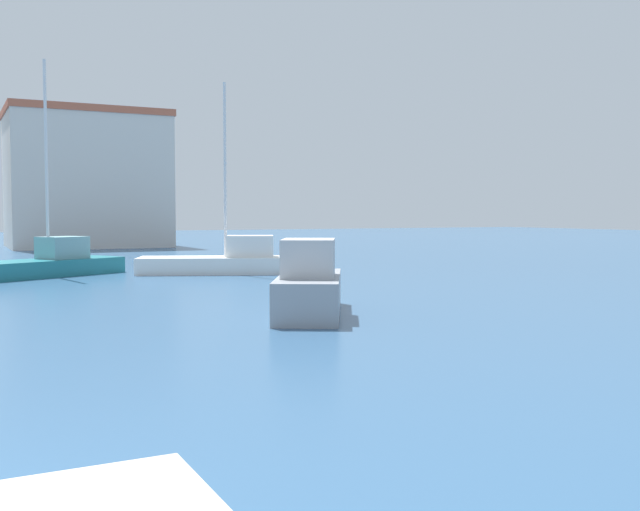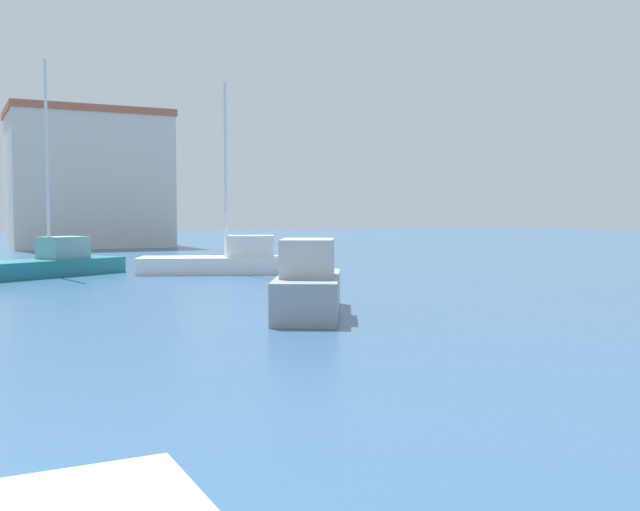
% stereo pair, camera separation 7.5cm
% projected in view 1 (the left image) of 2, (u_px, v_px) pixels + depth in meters
% --- Properties ---
extents(water, '(160.00, 160.00, 0.00)m').
position_uv_depth(water, '(324.00, 276.00, 29.18)').
color(water, '#2D5175').
rests_on(water, ground).
extents(sailboat_white_near_pier, '(7.42, 4.74, 7.88)m').
position_uv_depth(sailboat_white_near_pier, '(230.00, 261.00, 30.39)').
color(sailboat_white_near_pier, white).
rests_on(sailboat_white_near_pier, water).
extents(sailboat_teal_outer_mooring, '(6.26, 4.66, 8.56)m').
position_uv_depth(sailboat_teal_outer_mooring, '(51.00, 263.00, 29.22)').
color(sailboat_teal_outer_mooring, '#1E707A').
rests_on(sailboat_teal_outer_mooring, water).
extents(motorboat_grey_mid_harbor, '(3.50, 4.66, 1.88)m').
position_uv_depth(motorboat_grey_mid_harbor, '(309.00, 286.00, 17.88)').
color(motorboat_grey_mid_harbor, gray).
rests_on(motorboat_grey_mid_harbor, water).
extents(yacht_club, '(11.30, 8.68, 10.07)m').
position_uv_depth(yacht_club, '(87.00, 179.00, 54.55)').
color(yacht_club, beige).
rests_on(yacht_club, ground).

